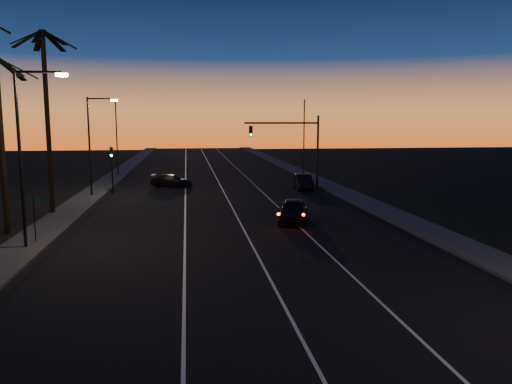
{
  "coord_description": "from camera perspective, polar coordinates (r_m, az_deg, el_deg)",
  "views": [
    {
      "loc": [
        -2.8,
        -6.05,
        6.48
      ],
      "look_at": [
        0.95,
        20.94,
        2.59
      ],
      "focal_mm": 35.0,
      "sensor_mm": 36.0,
      "label": 1
    }
  ],
  "objects": [
    {
      "name": "road",
      "position": [
        36.74,
        -3.41,
        -2.05
      ],
      "size": [
        20.0,
        170.0,
        0.01
      ],
      "primitive_type": "cube",
      "color": "black",
      "rests_on": "ground"
    },
    {
      "name": "sidewalk_left",
      "position": [
        37.57,
        -20.71,
        -2.22
      ],
      "size": [
        2.4,
        170.0,
        0.16
      ],
      "primitive_type": "cube",
      "color": "#383836",
      "rests_on": "ground"
    },
    {
      "name": "sidewalk_right",
      "position": [
        39.2,
        13.14,
        -1.5
      ],
      "size": [
        2.4,
        170.0,
        0.16
      ],
      "primitive_type": "cube",
      "color": "#383836",
      "rests_on": "ground"
    },
    {
      "name": "lane_stripe_left",
      "position": [
        36.63,
        -8.09,
        -2.13
      ],
      "size": [
        0.12,
        160.0,
        0.01
      ],
      "primitive_type": "cube",
      "color": "silver",
      "rests_on": "road"
    },
    {
      "name": "lane_stripe_mid",
      "position": [
        36.78,
        -2.63,
        -2.01
      ],
      "size": [
        0.12,
        160.0,
        0.01
      ],
      "primitive_type": "cube",
      "color": "silver",
      "rests_on": "road"
    },
    {
      "name": "lane_stripe_right",
      "position": [
        37.25,
        2.74,
        -1.88
      ],
      "size": [
        0.12,
        160.0,
        0.01
      ],
      "primitive_type": "cube",
      "color": "silver",
      "rests_on": "road"
    },
    {
      "name": "palm_mid",
      "position": [
        31.8,
        -27.2,
        6.82
      ],
      "size": [
        4.25,
        4.16,
        10.03
      ],
      "color": "black",
      "rests_on": "ground"
    },
    {
      "name": "palm_far",
      "position": [
        37.28,
        -22.81,
        9.23
      ],
      "size": [
        4.25,
        4.16,
        12.53
      ],
      "color": "black",
      "rests_on": "ground"
    },
    {
      "name": "streetlight_left_near",
      "position": [
        27.25,
        -24.85,
        4.93
      ],
      "size": [
        2.55,
        0.26,
        9.0
      ],
      "color": "black",
      "rests_on": "ground"
    },
    {
      "name": "streetlight_left_far",
      "position": [
        44.78,
        -18.14,
        5.9
      ],
      "size": [
        2.55,
        0.26,
        8.5
      ],
      "color": "black",
      "rests_on": "ground"
    },
    {
      "name": "street_sign",
      "position": [
        28.62,
        -24.02,
        -2.3
      ],
      "size": [
        0.7,
        0.06,
        2.6
      ],
      "color": "black",
      "rests_on": "ground"
    },
    {
      "name": "signal_mast",
      "position": [
        47.14,
        4.3,
        6.03
      ],
      "size": [
        7.1,
        0.41,
        7.0
      ],
      "color": "black",
      "rests_on": "ground"
    },
    {
      "name": "signal_post",
      "position": [
        46.66,
        -16.16,
        3.38
      ],
      "size": [
        0.28,
        0.37,
        4.2
      ],
      "color": "black",
      "rests_on": "ground"
    },
    {
      "name": "far_pole_left",
      "position": [
        61.63,
        -15.63,
        5.98
      ],
      "size": [
        0.14,
        0.14,
        9.0
      ],
      "primitive_type": "cylinder",
      "color": "black",
      "rests_on": "ground"
    },
    {
      "name": "far_pole_right",
      "position": [
        59.7,
        5.5,
        6.18
      ],
      "size": [
        0.14,
        0.14,
        9.0
      ],
      "primitive_type": "cylinder",
      "color": "black",
      "rests_on": "ground"
    },
    {
      "name": "lead_car",
      "position": [
        32.26,
        4.28,
        -2.13
      ],
      "size": [
        2.91,
        5.13,
        1.49
      ],
      "color": "black",
      "rests_on": "road"
    },
    {
      "name": "right_car",
      "position": [
        47.9,
        5.41,
        1.17
      ],
      "size": [
        1.84,
        4.39,
        1.41
      ],
      "color": "black",
      "rests_on": "road"
    },
    {
      "name": "cross_car",
      "position": [
        50.1,
        -9.6,
        1.28
      ],
      "size": [
        4.53,
        3.02,
        1.22
      ],
      "color": "black",
      "rests_on": "road"
    }
  ]
}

